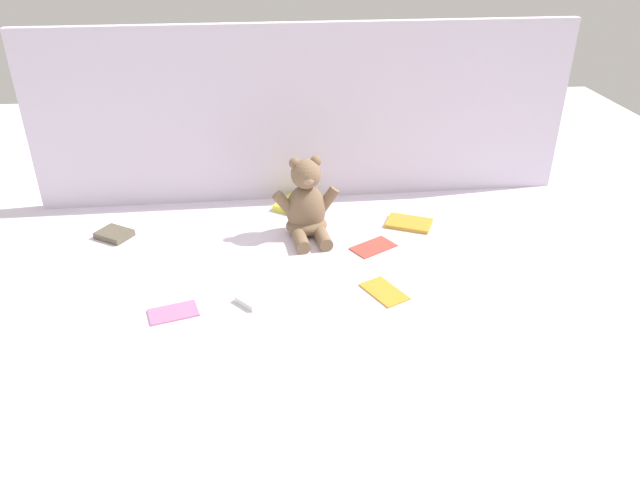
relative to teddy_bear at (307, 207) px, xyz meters
The scene contains 10 objects.
ground_plane 0.15m from the teddy_bear, 80.37° to the right, with size 3.20×3.20×0.00m, color silver.
backdrop_drape 0.33m from the teddy_bear, 85.64° to the left, with size 1.67×0.03×0.55m, color silver.
teddy_bear is the anchor object (origin of this frame).
book_case_0 0.32m from the teddy_bear, ahead, with size 0.09×0.13×0.01m, color gold.
book_case_1 0.22m from the teddy_bear, 30.00° to the right, with size 0.07×0.12×0.01m, color #C84135.
book_case_2 0.57m from the teddy_bear, behind, with size 0.07×0.09×0.02m, color brown.
book_case_3 0.20m from the teddy_bear, 97.48° to the left, with size 0.09×0.11×0.02m, color yellow.
book_case_4 0.35m from the teddy_bear, 113.70° to the right, with size 0.07×0.13×0.02m, color white.
book_case_5 0.38m from the teddy_bear, 63.50° to the right, with size 0.07×0.12×0.01m, color orange.
book_case_6 0.51m from the teddy_bear, 134.25° to the right, with size 0.07×0.11×0.01m, color #BF699A.
Camera 1 is at (-0.16, -1.44, 0.85)m, focal length 34.08 mm.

